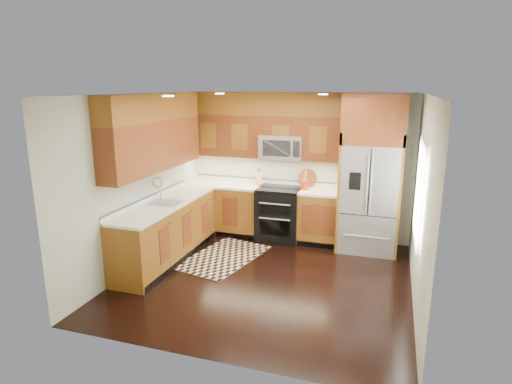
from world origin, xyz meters
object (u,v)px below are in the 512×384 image
(range, at_px, (279,214))
(refrigerator, at_px, (371,174))
(rug, at_px, (223,257))
(knife_block, at_px, (259,178))
(utensil_crock, at_px, (305,183))

(range, relative_size, refrigerator, 0.36)
(rug, height_order, knife_block, knife_block)
(utensil_crock, bearing_deg, refrigerator, -4.28)
(rug, relative_size, knife_block, 5.31)
(refrigerator, relative_size, utensil_crock, 7.58)
(utensil_crock, bearing_deg, rug, -132.27)
(range, relative_size, rug, 0.60)
(refrigerator, bearing_deg, utensil_crock, 175.72)
(rug, distance_m, utensil_crock, 1.91)
(knife_block, bearing_deg, range, -22.53)
(refrigerator, distance_m, knife_block, 2.02)
(range, bearing_deg, knife_block, 157.47)
(refrigerator, xyz_separation_m, rug, (-2.18, -1.10, -1.30))
(knife_block, relative_size, utensil_crock, 0.86)
(range, distance_m, knife_block, 0.76)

